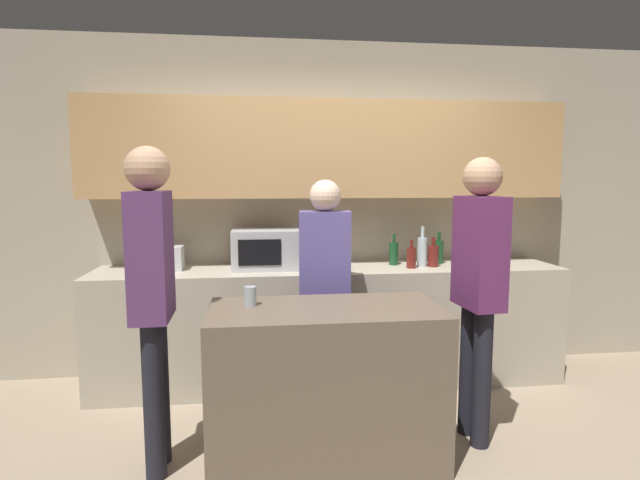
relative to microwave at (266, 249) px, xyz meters
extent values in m
cube|color=#B2A893|center=(0.50, 0.31, 0.29)|extent=(6.40, 0.08, 2.70)
cube|color=tan|center=(0.50, 0.11, 0.76)|extent=(3.74, 0.32, 0.75)
cube|color=#B7AD99|center=(0.50, -0.04, -0.61)|extent=(3.60, 0.62, 0.91)
cube|color=brown|center=(0.31, -1.13, -0.62)|extent=(1.30, 0.64, 0.88)
cube|color=#B7BABC|center=(0.00, 0.00, 0.00)|extent=(0.52, 0.38, 0.30)
cube|color=black|center=(-0.05, -0.19, 0.00)|extent=(0.31, 0.01, 0.19)
cube|color=silver|center=(-0.76, 0.00, -0.06)|extent=(0.26, 0.16, 0.18)
cube|color=black|center=(-0.81, 0.00, 0.03)|extent=(0.02, 0.11, 0.01)
cube|color=black|center=(-0.71, 0.00, 0.03)|extent=(0.02, 0.11, 0.01)
cylinder|color=#333D4C|center=(1.81, 0.00, -0.10)|extent=(0.14, 0.14, 0.10)
cylinder|color=#38662D|center=(1.81, 0.00, 0.04)|extent=(0.01, 0.01, 0.18)
sphere|color=silver|center=(1.81, 0.00, 0.18)|extent=(0.13, 0.13, 0.13)
cylinder|color=#194723|center=(1.02, 0.03, -0.06)|extent=(0.07, 0.07, 0.18)
cylinder|color=#194723|center=(1.02, 0.03, 0.06)|extent=(0.03, 0.03, 0.07)
cylinder|color=maroon|center=(1.11, -0.14, -0.07)|extent=(0.07, 0.07, 0.16)
cylinder|color=maroon|center=(1.11, -0.14, 0.04)|extent=(0.03, 0.03, 0.06)
cylinder|color=silver|center=(1.22, -0.07, -0.04)|extent=(0.08, 0.08, 0.23)
cylinder|color=silver|center=(1.22, -0.07, 0.12)|extent=(0.03, 0.03, 0.09)
cylinder|color=maroon|center=(1.30, -0.09, -0.07)|extent=(0.08, 0.08, 0.17)
cylinder|color=maroon|center=(1.30, -0.09, 0.05)|extent=(0.03, 0.03, 0.06)
cylinder|color=#194723|center=(1.40, 0.05, -0.06)|extent=(0.08, 0.08, 0.19)
cylinder|color=#194723|center=(1.40, 0.05, 0.07)|extent=(0.03, 0.03, 0.07)
cylinder|color=#A3AEB7|center=(-0.11, -1.04, -0.13)|extent=(0.07, 0.07, 0.11)
cylinder|color=black|center=(-0.62, -1.07, -0.63)|extent=(0.11, 0.11, 0.85)
cylinder|color=black|center=(-0.62, -1.23, -0.63)|extent=(0.11, 0.11, 0.85)
cube|color=#583264|center=(-0.62, -1.15, 0.13)|extent=(0.20, 0.34, 0.68)
sphere|color=tan|center=(-0.62, -1.15, 0.59)|extent=(0.23, 0.23, 0.23)
cylinder|color=black|center=(0.47, -0.56, -0.68)|extent=(0.11, 0.11, 0.77)
cylinder|color=black|center=(0.31, -0.54, -0.68)|extent=(0.11, 0.11, 0.77)
cube|color=#5A4F93|center=(0.39, -0.55, 0.02)|extent=(0.36, 0.23, 0.61)
sphere|color=beige|center=(0.39, -0.55, 0.43)|extent=(0.21, 0.21, 0.21)
cylinder|color=black|center=(1.25, -1.13, -0.64)|extent=(0.11, 0.11, 0.83)
cylinder|color=black|center=(1.23, -0.97, -0.64)|extent=(0.11, 0.11, 0.83)
cube|color=#62295C|center=(1.24, -1.05, 0.10)|extent=(0.22, 0.35, 0.66)
sphere|color=tan|center=(1.24, -1.05, 0.55)|extent=(0.23, 0.23, 0.23)
camera|label=1|loc=(-0.05, -3.83, 0.52)|focal=28.00mm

